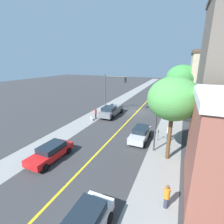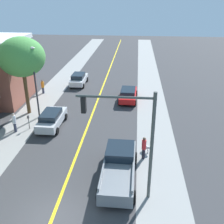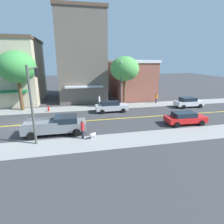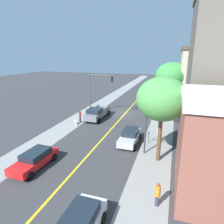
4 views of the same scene
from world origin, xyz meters
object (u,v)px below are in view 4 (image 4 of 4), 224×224
at_px(traffic_light_mast, 96,88).
at_px(grey_pickup_truck, 97,113).
at_px(parking_meter, 149,136).
at_px(small_dog, 76,122).
at_px(fire_hydrant, 157,118).
at_px(red_sedan_right_curb, 35,159).
at_px(pedestrian_orange_shirt, 158,194).
at_px(pedestrian_white_shirt, 159,134).
at_px(street_tree_left_near, 162,99).
at_px(pedestrian_red_shirt, 80,116).
at_px(street_tree_right_corner, 172,77).
at_px(silver_sedan_left_curb, 130,136).
at_px(street_lamp, 146,112).

distance_m(traffic_light_mast, grey_pickup_truck, 4.07).
relative_size(parking_meter, small_dog, 1.79).
height_order(fire_hydrant, parking_meter, parking_meter).
relative_size(red_sedan_right_curb, pedestrian_orange_shirt, 2.76).
relative_size(fire_hydrant, small_dog, 1.05).
bearing_deg(red_sedan_right_curb, pedestrian_orange_shirt, 83.97).
bearing_deg(red_sedan_right_curb, grey_pickup_truck, -178.67).
xyz_separation_m(fire_hydrant, parking_meter, (0.23, 8.28, 0.49)).
height_order(traffic_light_mast, pedestrian_white_shirt, traffic_light_mast).
relative_size(street_tree_left_near, pedestrian_red_shirt, 4.27).
bearing_deg(street_tree_right_corner, small_dog, 36.54).
distance_m(street_tree_left_near, parking_meter, 6.25).
distance_m(street_tree_right_corner, silver_sedan_left_curb, 14.41).
height_order(grey_pickup_truck, pedestrian_orange_shirt, grey_pickup_truck).
bearing_deg(grey_pickup_truck, silver_sedan_left_curb, 44.50).
xyz_separation_m(fire_hydrant, small_dog, (10.92, 5.32, 0.04)).
bearing_deg(pedestrian_orange_shirt, silver_sedan_left_curb, 163.96).
distance_m(street_tree_right_corner, parking_meter, 13.42).
relative_size(parking_meter, traffic_light_mast, 0.19).
bearing_deg(pedestrian_orange_shirt, parking_meter, 151.47).
bearing_deg(traffic_light_mast, street_lamp, -48.37).
height_order(pedestrian_white_shirt, pedestrian_orange_shirt, pedestrian_white_shirt).
relative_size(traffic_light_mast, pedestrian_orange_shirt, 4.03).
height_order(grey_pickup_truck, small_dog, grey_pickup_truck).
bearing_deg(street_tree_left_near, fire_hydrant, -84.41).
bearing_deg(fire_hydrant, street_tree_right_corner, -111.20).
bearing_deg(traffic_light_mast, pedestrian_red_shirt, -102.98).
bearing_deg(traffic_light_mast, grey_pickup_truck, -66.82).
distance_m(parking_meter, street_lamp, 4.28).
bearing_deg(pedestrian_white_shirt, grey_pickup_truck, -6.96).
xyz_separation_m(traffic_light_mast, pedestrian_orange_shirt, (-11.34, 17.50, -3.66)).
bearing_deg(pedestrian_red_shirt, traffic_light_mast, -94.82).
height_order(street_tree_left_near, pedestrian_white_shirt, street_tree_left_near).
bearing_deg(street_lamp, pedestrian_white_shirt, -108.91).
xyz_separation_m(parking_meter, traffic_light_mast, (9.49, -8.08, 3.69)).
relative_size(grey_pickup_truck, small_dog, 8.40).
bearing_deg(pedestrian_white_shirt, street_tree_right_corner, -70.29).
relative_size(pedestrian_white_shirt, pedestrian_orange_shirt, 1.08).
relative_size(street_tree_left_near, fire_hydrant, 10.21).
relative_size(grey_pickup_truck, pedestrian_white_shirt, 3.33).
relative_size(parking_meter, pedestrian_white_shirt, 0.71).
relative_size(pedestrian_red_shirt, small_dog, 2.50).
xyz_separation_m(grey_pickup_truck, pedestrian_white_shirt, (-9.80, 5.69, 0.06)).
xyz_separation_m(pedestrian_orange_shirt, pedestrian_red_shirt, (12.30, -13.34, 0.08)).
relative_size(pedestrian_orange_shirt, small_dog, 2.34).
distance_m(pedestrian_orange_shirt, pedestrian_red_shirt, 18.14).
distance_m(fire_hydrant, small_dog, 12.15).
bearing_deg(street_tree_right_corner, fire_hydrant, 68.80).
distance_m(street_tree_right_corner, pedestrian_red_shirt, 15.63).
bearing_deg(traffic_light_mast, pedestrian_white_shirt, -35.11).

